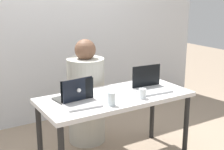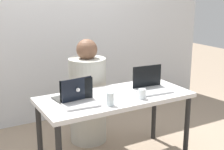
{
  "view_description": "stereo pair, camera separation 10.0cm",
  "coord_description": "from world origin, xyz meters",
  "px_view_note": "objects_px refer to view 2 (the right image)",
  "views": [
    {
      "loc": [
        -1.45,
        -2.33,
        1.64
      ],
      "look_at": [
        0.0,
        0.06,
        0.89
      ],
      "focal_mm": 50.0,
      "sensor_mm": 36.0,
      "label": 1
    },
    {
      "loc": [
        -1.36,
        -2.38,
        1.64
      ],
      "look_at": [
        0.0,
        0.06,
        0.89
      ],
      "focal_mm": 50.0,
      "sensor_mm": 36.0,
      "label": 2
    }
  ],
  "objects_px": {
    "water_glass_left": "(110,100)",
    "water_glass_right": "(142,95)",
    "person_at_center": "(88,97)",
    "laptop_front_right": "(151,86)",
    "laptop_front_left": "(79,99)",
    "laptop_back_left": "(73,95)"
  },
  "relations": [
    {
      "from": "water_glass_left",
      "to": "water_glass_right",
      "type": "xyz_separation_m",
      "value": [
        0.33,
        0.01,
        -0.01
      ]
    },
    {
      "from": "water_glass_left",
      "to": "person_at_center",
      "type": "bearing_deg",
      "value": 78.7
    },
    {
      "from": "laptop_front_right",
      "to": "water_glass_left",
      "type": "xyz_separation_m",
      "value": [
        -0.54,
        -0.17,
        -0.0
      ]
    },
    {
      "from": "laptop_front_left",
      "to": "person_at_center",
      "type": "bearing_deg",
      "value": 64.46
    },
    {
      "from": "person_at_center",
      "to": "laptop_back_left",
      "type": "distance_m",
      "value": 0.69
    },
    {
      "from": "laptop_back_left",
      "to": "laptop_front_right",
      "type": "xyz_separation_m",
      "value": [
        0.76,
        -0.11,
        0.0
      ]
    },
    {
      "from": "laptop_back_left",
      "to": "laptop_front_right",
      "type": "bearing_deg",
      "value": 164.86
    },
    {
      "from": "person_at_center",
      "to": "laptop_front_right",
      "type": "height_order",
      "value": "person_at_center"
    },
    {
      "from": "laptop_front_left",
      "to": "water_glass_right",
      "type": "xyz_separation_m",
      "value": [
        0.55,
        -0.14,
        -0.01
      ]
    },
    {
      "from": "laptop_front_left",
      "to": "water_glass_left",
      "type": "xyz_separation_m",
      "value": [
        0.22,
        -0.16,
        0.0
      ]
    },
    {
      "from": "laptop_front_left",
      "to": "water_glass_left",
      "type": "relative_size",
      "value": 2.71
    },
    {
      "from": "laptop_front_right",
      "to": "laptop_back_left",
      "type": "bearing_deg",
      "value": 176.24
    },
    {
      "from": "person_at_center",
      "to": "water_glass_right",
      "type": "height_order",
      "value": "person_at_center"
    },
    {
      "from": "laptop_front_right",
      "to": "water_glass_right",
      "type": "height_order",
      "value": "laptop_front_right"
    },
    {
      "from": "person_at_center",
      "to": "water_glass_left",
      "type": "xyz_separation_m",
      "value": [
        -0.16,
        -0.81,
        0.24
      ]
    },
    {
      "from": "laptop_front_left",
      "to": "water_glass_left",
      "type": "bearing_deg",
      "value": -31.5
    },
    {
      "from": "laptop_front_left",
      "to": "water_glass_left",
      "type": "distance_m",
      "value": 0.27
    },
    {
      "from": "laptop_back_left",
      "to": "laptop_front_right",
      "type": "height_order",
      "value": "laptop_front_right"
    },
    {
      "from": "person_at_center",
      "to": "water_glass_right",
      "type": "bearing_deg",
      "value": 105.19
    },
    {
      "from": "water_glass_left",
      "to": "water_glass_right",
      "type": "bearing_deg",
      "value": 2.39
    },
    {
      "from": "laptop_back_left",
      "to": "laptop_front_left",
      "type": "height_order",
      "value": "laptop_back_left"
    },
    {
      "from": "person_at_center",
      "to": "laptop_front_left",
      "type": "xyz_separation_m",
      "value": [
        -0.38,
        -0.65,
        0.24
      ]
    }
  ]
}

